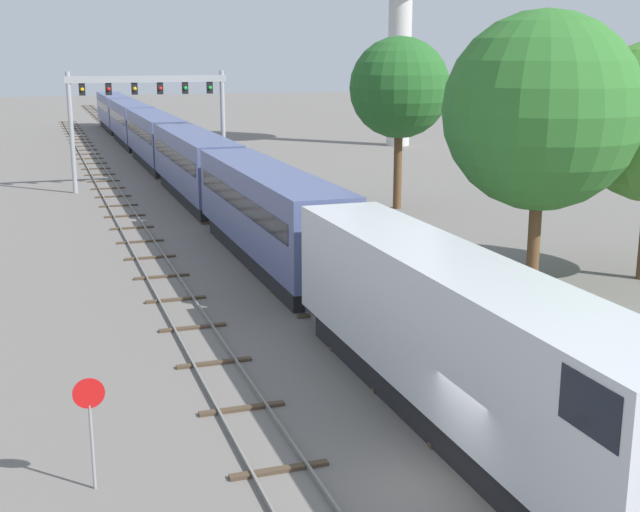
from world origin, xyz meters
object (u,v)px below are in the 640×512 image
Objects in this scene: signal_gantry at (148,103)px; stop_sign at (90,418)px; passenger_train at (171,149)px; trackside_tree_mid at (542,111)px; trackside_tree_right at (399,88)px.

stop_sign is at bearing -99.51° from signal_gantry.
passenger_train is 39.71m from trackside_tree_mid.
trackside_tree_mid is (10.11, -38.04, 5.28)m from passenger_train.
trackside_tree_mid is (20.11, 12.27, 6.02)m from stop_sign.
signal_gantry is at bearing 109.97° from trackside_tree_mid.
passenger_train is at bearing 124.90° from trackside_tree_right.
passenger_train is 51.30m from stop_sign.
trackside_tree_mid reaches higher than trackside_tree_right.
stop_sign is (-10.00, -50.31, -0.74)m from passenger_train.
signal_gantry is 36.21m from trackside_tree_mid.
trackside_tree_mid is at bearing -75.12° from passenger_train.
stop_sign is 39.96m from trackside_tree_right.
signal_gantry reaches higher than stop_sign.
signal_gantry is 47.16m from stop_sign.
signal_gantry is at bearing 80.49° from stop_sign.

